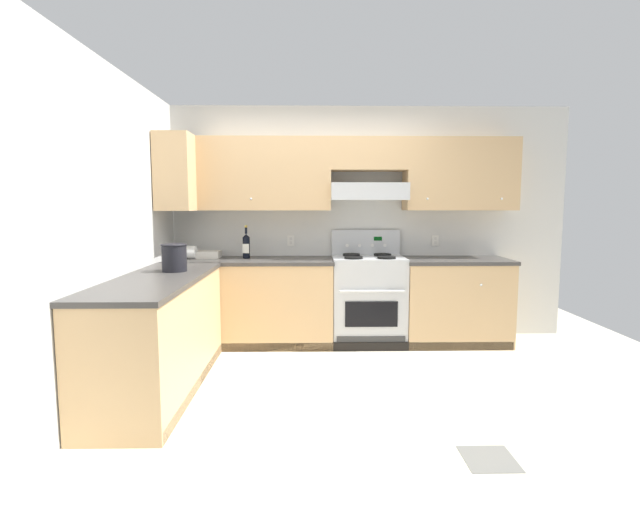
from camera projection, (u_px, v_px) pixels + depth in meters
The scene contains 11 objects.
ground_plane at pixel (315, 387), 3.82m from camera, with size 7.04×7.04×0.00m, color beige.
floor_accent_tile at pixel (489, 459), 2.74m from camera, with size 0.30×0.30×0.01m, color slate.
wall_back at pixel (351, 205), 5.18m from camera, with size 4.68×0.57×2.55m.
wall_left at pixel (122, 222), 3.87m from camera, with size 0.47×4.00×2.55m.
counter_back_run at pixel (331, 302), 5.01m from camera, with size 3.60×0.65×0.91m.
counter_left_run at pixel (159, 334), 3.74m from camera, with size 0.63×1.91×0.91m.
stove at pixel (368, 299), 5.02m from camera, with size 0.76×0.62×1.20m.
wine_bottle at pixel (246, 245), 5.00m from camera, with size 0.08×0.08×0.35m.
bowl at pixel (206, 255), 5.04m from camera, with size 0.29×0.20×0.08m.
bucket at pixel (174, 257), 4.01m from camera, with size 0.22×0.22×0.24m.
paper_towel_roll at pixel (190, 252), 4.96m from camera, with size 0.13×0.14×0.14m.
Camera 1 is at (-0.03, -3.68, 1.48)m, focal length 26.37 mm.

